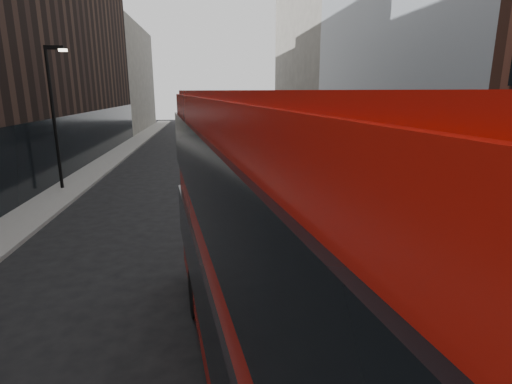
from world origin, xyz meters
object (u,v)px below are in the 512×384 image
object	(u,v)px
street_lamp	(54,109)
car_a	(300,186)
car_b	(261,152)
red_bus	(323,271)
grey_bus	(237,118)
car_c	(249,152)

from	to	relation	value
street_lamp	car_a	size ratio (longest dim) A/B	1.90
car_b	street_lamp	bearing A→B (deg)	-137.97
red_bus	grey_bus	xyz separation A→B (m)	(1.90, 43.50, -0.92)
street_lamp	grey_bus	distance (m)	29.13
street_lamp	car_b	bearing A→B (deg)	35.17
grey_bus	car_a	distance (m)	30.04
street_lamp	car_b	size ratio (longest dim) A/B	1.85
car_b	car_a	bearing A→B (deg)	-80.74
red_bus	car_b	size ratio (longest dim) A/B	3.37
street_lamp	grey_bus	size ratio (longest dim) A/B	0.63
car_a	car_b	bearing A→B (deg)	99.25
car_a	car_c	distance (m)	11.33
street_lamp	red_bus	distance (m)	18.94
car_c	car_b	bearing A→B (deg)	-11.73
car_a	car_c	size ratio (longest dim) A/B	0.85
car_a	red_bus	bearing A→B (deg)	-94.86
red_bus	car_b	world-z (taller)	red_bus
car_a	car_c	bearing A→B (deg)	103.54
grey_bus	street_lamp	bearing A→B (deg)	-106.59
grey_bus	car_a	bearing A→B (deg)	-82.78
car_a	car_b	xyz separation A→B (m)	(-0.46, 11.10, -0.00)
car_b	car_c	xyz separation A→B (m)	(-0.86, 0.16, 0.01)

